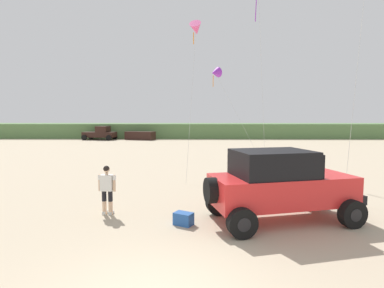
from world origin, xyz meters
The scene contains 8 objects.
dune_ridge centered at (3.38, 44.92, 1.12)m, with size 90.00×8.76×2.24m, color #567A47.
jeep centered at (3.38, 4.38, 1.20)m, with size 5.02×3.34×2.26m.
person_watching centered at (-2.25, 4.95, 0.94)m, with size 0.62×0.34×1.67m.
cooler_box centered at (0.36, 3.98, 0.19)m, with size 0.56×0.36×0.38m, color #23519E.
distant_pickup centered at (-13.19, 38.83, 0.94)m, with size 4.81×2.94×1.98m.
distant_sedan centered at (-7.46, 39.08, 0.60)m, with size 4.20×1.70×1.20m, color black.
kite_purple_stunt centered at (2.20, 19.12, 6.73)m, with size 3.52×5.66×7.23m.
kite_white_parafoil centered at (0.71, 14.26, 8.70)m, with size 1.03×5.31×9.24m.
Camera 1 is at (0.76, -5.10, 3.28)m, focal length 28.59 mm.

